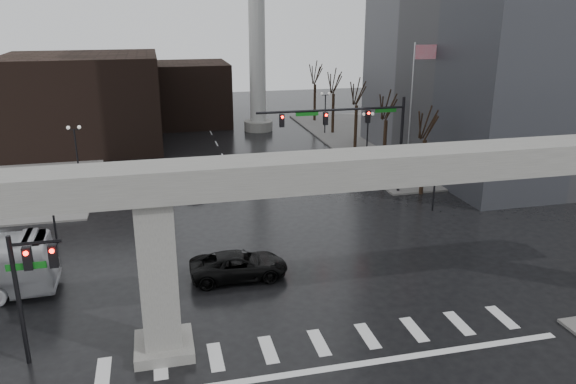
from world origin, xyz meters
name	(u,v)px	position (x,y,z in m)	size (l,w,h in m)	color
ground	(313,331)	(0.00, 0.00, 0.00)	(160.00, 160.00, 0.00)	black
sidewalk_ne	(441,139)	(26.00, 36.00, 0.07)	(28.00, 36.00, 0.15)	slate
elevated_guideway	(342,194)	(1.26, 0.00, 6.88)	(48.00, 2.60, 8.70)	gray
building_far_left	(84,102)	(-14.00, 42.00, 5.00)	(16.00, 14.00, 10.00)	black
building_far_mid	(189,94)	(-2.00, 52.00, 4.00)	(10.00, 10.00, 8.00)	black
smokestack	(257,20)	(6.00, 46.00, 13.35)	(3.60, 3.60, 30.00)	#BBBBB6
signal_mast_arm	(358,126)	(8.99, 18.80, 5.83)	(12.12, 0.43, 8.00)	black
signal_left_pole	(29,278)	(-12.25, 0.50, 4.07)	(2.30, 0.30, 6.00)	black
flagpole_assembly	(415,96)	(15.29, 22.00, 7.53)	(2.06, 0.12, 12.00)	silver
lamp_right_0	(436,167)	(13.50, 14.00, 3.47)	(1.22, 0.32, 5.11)	black
lamp_right_1	(368,129)	(13.50, 28.00, 3.47)	(1.22, 0.32, 5.11)	black
lamp_right_2	(325,106)	(13.50, 42.00, 3.47)	(1.22, 0.32, 5.11)	black
lamp_left_0	(50,194)	(-13.50, 14.00, 3.47)	(1.22, 0.32, 5.11)	black
lamp_left_1	(76,144)	(-13.50, 28.00, 3.47)	(1.22, 0.32, 5.11)	black
lamp_left_2	(90,115)	(-13.50, 42.00, 3.47)	(1.22, 0.32, 5.11)	black
tree_right_0	(424,161)	(14.53, 18.02, 2.79)	(1.09, 1.58, 7.50)	black
tree_right_1	(385,139)	(14.53, 26.02, 2.85)	(1.09, 1.61, 7.67)	black
tree_right_2	(356,122)	(14.53, 34.02, 2.91)	(1.10, 1.63, 7.85)	black
tree_right_3	(333,109)	(14.53, 42.02, 2.98)	(1.11, 1.66, 8.02)	black
tree_right_4	(315,99)	(14.53, 50.02, 3.04)	(1.12, 1.69, 8.19)	black
pickup_truck	(239,265)	(-2.59, 6.39, 0.77)	(2.57, 5.57, 1.55)	black
far_car	(195,184)	(-3.75, 22.90, 0.66)	(1.57, 3.89, 1.33)	black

